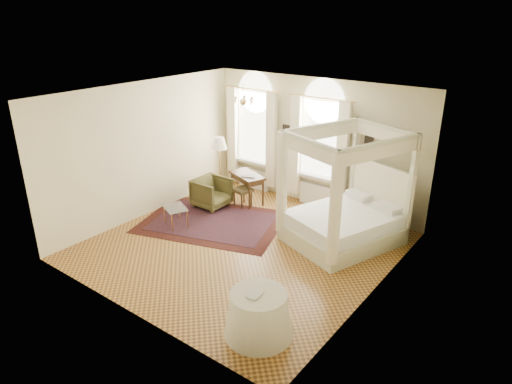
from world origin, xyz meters
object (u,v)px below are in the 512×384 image
armchair (212,193)px  coffee_table (175,209)px  writing_desk (247,178)px  nightstand (389,217)px  canopy_bed (343,218)px  stool (243,191)px  side_table (259,314)px  floor_lamp (219,146)px

armchair → coffee_table: size_ratio=1.06×
writing_desk → armchair: size_ratio=1.38×
nightstand → canopy_bed: bearing=-117.0°
canopy_bed → stool: size_ratio=5.45×
armchair → side_table: size_ratio=0.76×
floor_lamp → side_table: bearing=-42.9°
canopy_bed → side_table: bearing=-83.7°
nightstand → coffee_table: nightstand is taller
canopy_bed → floor_lamp: size_ratio=1.67×
canopy_bed → stool: (-2.99, 0.22, -0.17)m
coffee_table → floor_lamp: floor_lamp is taller
coffee_table → side_table: (3.95, -1.98, -0.04)m
armchair → floor_lamp: bearing=23.3°
armchair → coffee_table: bearing=-177.1°
coffee_table → side_table: 4.42m
floor_lamp → writing_desk: bearing=9.1°
writing_desk → coffee_table: size_ratio=1.45×
canopy_bed → coffee_table: (-3.56, -1.64, -0.16)m
stool → side_table: 5.12m
writing_desk → coffee_table: bearing=-102.7°
floor_lamp → side_table: floor_lamp is taller
canopy_bed → coffee_table: canopy_bed is taller
canopy_bed → side_table: size_ratio=2.52×
side_table → writing_desk: bearing=130.0°
stool → canopy_bed: bearing=-4.2°
coffee_table → side_table: side_table is taller
canopy_bed → coffee_table: size_ratio=3.49×
canopy_bed → side_table: 3.65m
canopy_bed → armchair: bearing=-175.3°
floor_lamp → side_table: size_ratio=1.51×
writing_desk → armchair: bearing=-124.0°
canopy_bed → nightstand: bearing=63.0°
canopy_bed → floor_lamp: 4.02m
nightstand → writing_desk: 3.76m
stool → side_table: size_ratio=0.46×
nightstand → coffee_table: (-4.17, -2.85, 0.08)m
canopy_bed → writing_desk: canopy_bed is taller
canopy_bed → nightstand: (0.62, 1.21, -0.25)m
stool → armchair: 0.82m
canopy_bed → armchair: 3.63m
floor_lamp → stool: bearing=-10.0°
canopy_bed → writing_desk: bearing=170.5°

